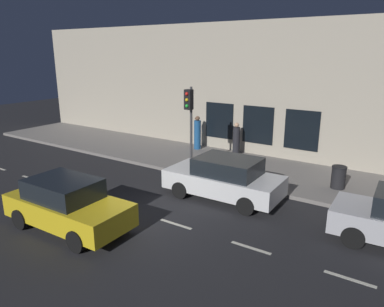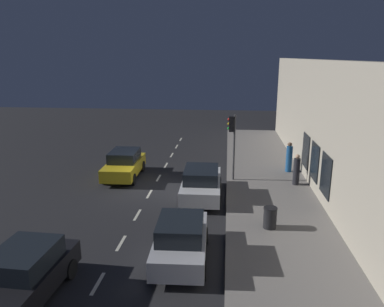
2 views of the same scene
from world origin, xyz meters
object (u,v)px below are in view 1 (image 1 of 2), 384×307
Objects in this scene: traffic_light at (189,111)px; trash_bin at (338,177)px; parked_car_0 at (67,204)px; parked_car_2 at (224,178)px; pedestrian_1 at (197,134)px; pedestrian_0 at (236,140)px.

traffic_light is 6.56m from trash_bin.
traffic_light is 0.90× the size of parked_car_0.
traffic_light is at bearing 58.77° from parked_car_2.
traffic_light is 0.86× the size of parked_car_2.
pedestrian_1 is at bearing 27.82° from traffic_light.
traffic_light is 6.61m from parked_car_0.
trash_bin is (3.05, -3.38, -0.20)m from parked_car_2.
parked_car_2 is 5.44m from pedestrian_0.
trash_bin is at bearing -48.96° from parked_car_2.
pedestrian_0 is 1.92× the size of trash_bin.
parked_car_0 is 2.42× the size of pedestrian_0.
traffic_light is 2.19× the size of pedestrian_0.
parked_car_0 is at bearing 127.88° from pedestrian_1.
pedestrian_1 is at bearing 171.92° from pedestrian_0.
pedestrian_1 reaches higher than pedestrian_0.
pedestrian_0 is (5.03, 2.07, 0.15)m from parked_car_2.
trash_bin is (7.81, -6.24, -0.19)m from parked_car_0.
parked_car_2 is 2.55× the size of pedestrian_0.
pedestrian_0 is at bearing 21.44° from parked_car_2.
trash_bin is (1.55, -5.95, -2.28)m from traffic_light.
pedestrian_0 reaches higher than parked_car_2.
traffic_light is 4.37m from pedestrian_1.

